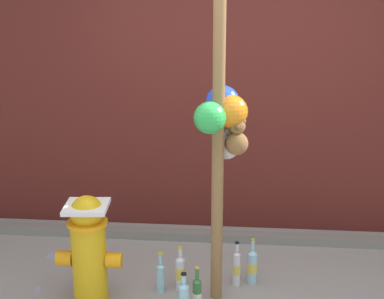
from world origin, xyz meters
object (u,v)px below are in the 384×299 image
at_px(memorial_post, 222,88).
at_px(bottle_5, 197,292).
at_px(bottle_0, 184,298).
at_px(bottle_1, 237,268).
at_px(bottle_3, 252,266).
at_px(bottle_4, 180,272).
at_px(bottle_2, 161,275).
at_px(fire_hydrant, 89,247).

height_order(memorial_post, bottle_5, memorial_post).
xyz_separation_m(bottle_0, bottle_1, (0.36, 0.45, 0.01)).
relative_size(bottle_0, bottle_5, 1.03).
distance_m(memorial_post, bottle_3, 1.46).
distance_m(bottle_0, bottle_3, 0.70).
relative_size(bottle_1, bottle_4, 1.04).
bearing_deg(bottle_3, bottle_1, -153.04).
distance_m(bottle_2, bottle_4, 0.15).
distance_m(fire_hydrant, bottle_0, 0.77).
height_order(bottle_0, bottle_1, bottle_1).
relative_size(bottle_1, bottle_5, 1.13).
xyz_separation_m(memorial_post, bottle_0, (-0.24, -0.32, -1.43)).
height_order(bottle_0, bottle_4, bottle_4).
bearing_deg(bottle_3, fire_hydrant, -162.73).
relative_size(fire_hydrant, bottle_1, 2.23).
height_order(fire_hydrant, bottle_1, fire_hydrant).
bearing_deg(memorial_post, bottle_4, 171.18).
bearing_deg(memorial_post, bottle_5, -127.59).
xyz_separation_m(bottle_0, bottle_2, (-0.21, 0.32, -0.01)).
xyz_separation_m(bottle_1, bottle_2, (-0.57, -0.13, -0.02)).
relative_size(memorial_post, fire_hydrant, 3.64).
height_order(bottle_3, bottle_4, bottle_3).
distance_m(bottle_0, bottle_1, 0.58).
bearing_deg(bottle_2, fire_hydrant, -160.50).
xyz_separation_m(bottle_2, bottle_4, (0.15, 0.04, 0.01)).
height_order(fire_hydrant, bottle_5, fire_hydrant).
xyz_separation_m(bottle_4, bottle_5, (0.15, -0.24, -0.02)).
bearing_deg(bottle_4, bottle_2, -163.97).
distance_m(fire_hydrant, bottle_2, 0.60).
bearing_deg(bottle_3, bottle_5, -135.17).
relative_size(memorial_post, bottle_0, 8.94).
relative_size(bottle_2, bottle_3, 0.86).
bearing_deg(bottle_2, bottle_3, 15.64).
distance_m(fire_hydrant, bottle_4, 0.73).
xyz_separation_m(memorial_post, bottle_5, (-0.15, -0.20, -1.45)).
bearing_deg(bottle_0, bottle_5, 55.19).
height_order(bottle_1, bottle_5, bottle_1).
bearing_deg(bottle_0, fire_hydrant, 168.17).
bearing_deg(bottle_2, bottle_5, -34.64).
relative_size(bottle_3, bottle_4, 1.05).
bearing_deg(bottle_1, bottle_4, -167.99).
bearing_deg(bottle_0, bottle_4, 99.94).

